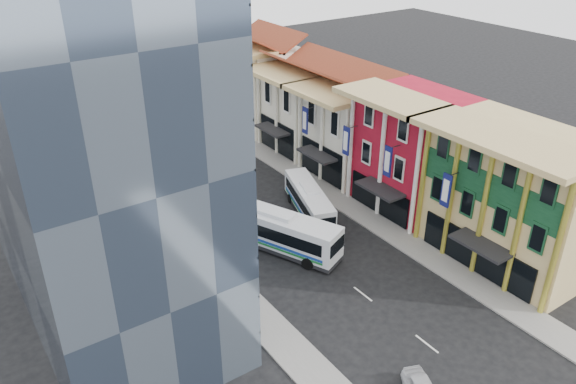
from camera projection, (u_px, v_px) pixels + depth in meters
ground at (437, 352)px, 39.90m from camera, size 200.00×200.00×0.00m
sidewalk_right at (336, 198)px, 60.16m from camera, size 3.00×90.00×0.15m
sidewalk_left at (192, 248)px, 51.64m from camera, size 3.00×90.00×0.15m
shophouse_tan at (515, 198)px, 47.76m from camera, size 8.00×14.00×12.00m
shophouse_red at (412, 151)px, 56.50m from camera, size 8.00×10.00×12.00m
shophouse_cream_near at (351, 131)px, 63.89m from camera, size 8.00×9.00×10.00m
shophouse_cream_mid at (304, 109)px, 70.45m from camera, size 8.00×9.00×10.00m
shophouse_cream_far at (260, 85)px, 77.87m from camera, size 8.00×12.00×11.00m
office_tower at (81, 124)px, 38.23m from camera, size 12.00×26.00×30.00m
office_block_far at (39, 128)px, 59.23m from camera, size 10.00×18.00×14.00m
bus_left_near at (278, 230)px, 50.78m from camera, size 7.49×12.34×3.92m
bus_left_far at (212, 186)px, 58.71m from camera, size 6.48×11.60×3.65m
bus_right at (309, 201)px, 56.39m from camera, size 5.48×10.33×3.24m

